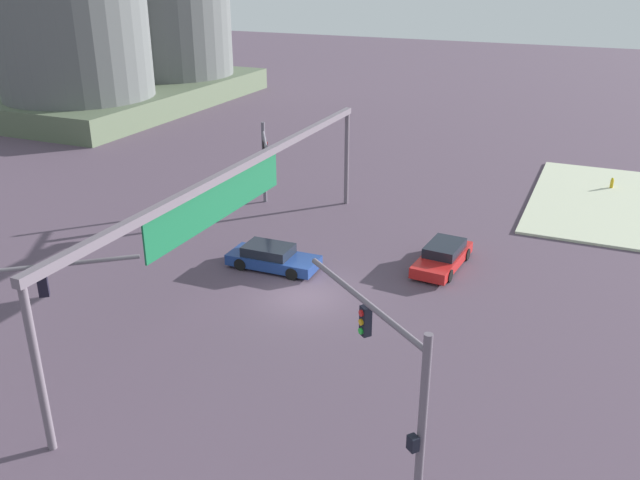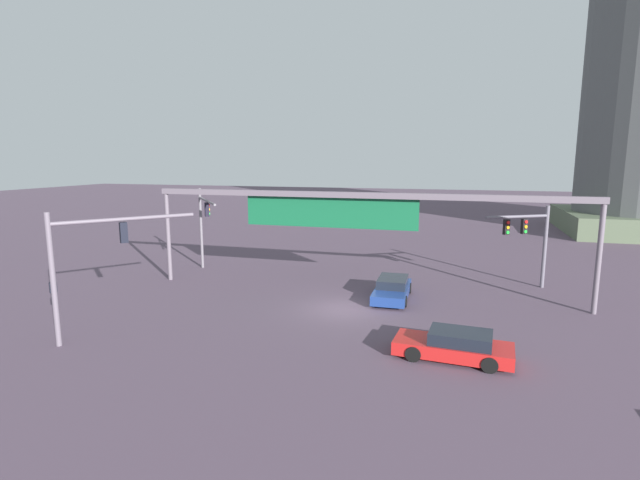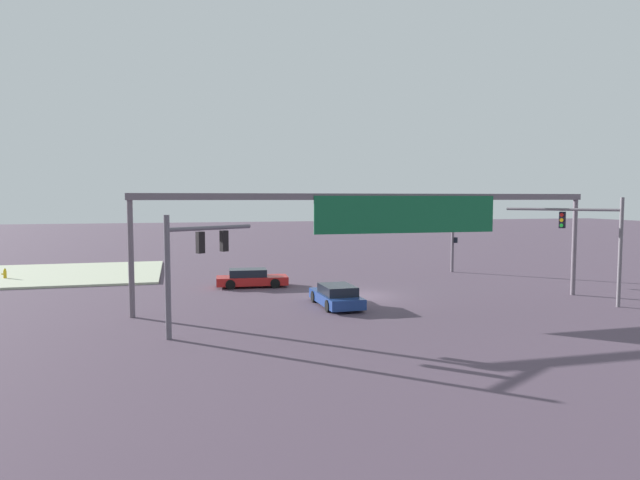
{
  "view_description": "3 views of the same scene",
  "coord_description": "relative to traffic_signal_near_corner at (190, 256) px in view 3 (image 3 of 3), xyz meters",
  "views": [
    {
      "loc": [
        -25.36,
        -11.97,
        14.64
      ],
      "look_at": [
        1.38,
        -0.24,
        2.38
      ],
      "focal_mm": 37.64,
      "sensor_mm": 36.0,
      "label": 1
    },
    {
      "loc": [
        5.81,
        -24.45,
        8.11
      ],
      "look_at": [
        -2.0,
        2.07,
        3.41
      ],
      "focal_mm": 26.77,
      "sensor_mm": 36.0,
      "label": 2
    },
    {
      "loc": [
        10.72,
        31.86,
        5.94
      ],
      "look_at": [
        2.26,
        -0.64,
        3.42
      ],
      "focal_mm": 31.22,
      "sensor_mm": 36.0,
      "label": 3
    }
  ],
  "objects": [
    {
      "name": "traffic_signal_near_corner",
      "position": [
        0.0,
        0.0,
        0.0
      ],
      "size": [
        3.9,
        2.43,
        5.25
      ],
      "rotation": [
        0.0,
        0.0,
        -2.6
      ],
      "color": "#5E5965",
      "rests_on": "ground"
    },
    {
      "name": "ground_plane",
      "position": [
        -10.13,
        -7.35,
        -3.47
      ],
      "size": [
        217.15,
        217.15,
        0.0
      ],
      "primitive_type": "plane",
      "color": "#514151"
    },
    {
      "name": "sedan_car_waiting_far",
      "position": [
        -4.24,
        -12.5,
        -2.89
      ],
      "size": [
        4.85,
        2.2,
        1.21
      ],
      "rotation": [
        0.0,
        0.0,
        3.06
      ],
      "color": "red",
      "rests_on": "ground"
    },
    {
      "name": "fire_hydrant_on_curb",
      "position": [
        12.68,
        -20.05,
        -2.98
      ],
      "size": [
        0.33,
        0.22,
        0.71
      ],
      "color": "gold",
      "rests_on": "sidewalk_corner"
    },
    {
      "name": "overhead_sign_gantry",
      "position": [
        -10.65,
        -4.31,
        1.78
      ],
      "size": [
        26.19,
        0.43,
        6.2
      ],
      "color": "slate",
      "rests_on": "ground"
    },
    {
      "name": "traffic_signal_opposite_side",
      "position": [
        -21.88,
        -1.64,
        0.53
      ],
      "size": [
        4.05,
        4.99,
        5.99
      ],
      "rotation": [
        0.0,
        0.0,
        -0.89
      ],
      "color": "slate",
      "rests_on": "ground"
    },
    {
      "name": "traffic_signal_cross_street",
      "position": [
        -20.13,
        -14.87,
        0.46
      ],
      "size": [
        4.4,
        5.11,
        5.91
      ],
      "rotation": [
        0.0,
        0.0,
        0.9
      ],
      "color": "slate",
      "rests_on": "ground"
    },
    {
      "name": "sedan_car_approaching",
      "position": [
        -7.91,
        -4.54,
        -2.89
      ],
      "size": [
        2.05,
        4.69,
        1.21
      ],
      "rotation": [
        0.0,
        0.0,
        -1.55
      ],
      "color": "navy",
      "rests_on": "ground"
    },
    {
      "name": "sidewalk_corner",
      "position": [
        9.65,
        -21.97,
        -3.39
      ],
      "size": [
        15.67,
        13.45,
        0.15
      ],
      "primitive_type": "cube",
      "color": "beige",
      "rests_on": "ground"
    }
  ]
}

